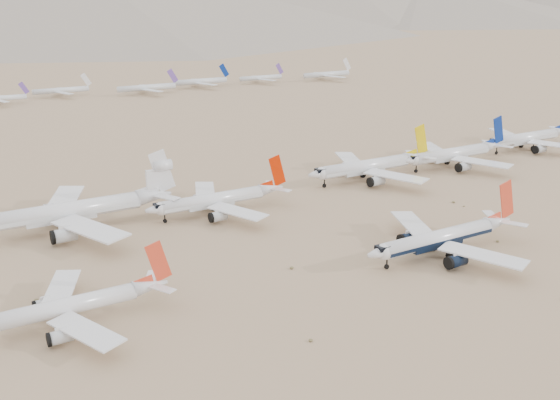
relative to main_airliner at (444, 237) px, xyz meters
name	(u,v)px	position (x,y,z in m)	size (l,w,h in m)	color
ground	(432,264)	(-6.69, -3.13, -4.40)	(7000.00, 7000.00, 0.00)	#886C4F
main_airliner	(444,237)	(0.00, 0.00, 0.00)	(45.30, 44.25, 15.99)	silver
second_airliner	(71,306)	(-87.31, 10.92, -0.54)	(38.89, 38.01, 13.79)	silver
row2_navy_widebody	(455,154)	(63.50, 59.56, 0.34)	(47.69, 46.63, 16.97)	silver
row2_gold_tail	(370,166)	(25.00, 61.19, 0.43)	(48.43, 47.36, 17.24)	silver
row2_orange_tail	(219,199)	(-35.21, 55.67, -0.15)	(42.40, 41.47, 15.12)	silver
row2_white_trijet	(76,209)	(-74.10, 63.33, 1.21)	(54.68, 53.44, 19.38)	silver
row2_blue_far	(529,138)	(110.08, 63.86, 0.34)	(47.83, 46.76, 16.99)	silver
distant_storage_row	(10,97)	(-59.74, 290.91, 0.01)	(462.89, 61.94, 16.12)	silver
desert_scrub	(475,332)	(-22.26, -31.23, -4.10)	(261.14, 121.67, 0.66)	brown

